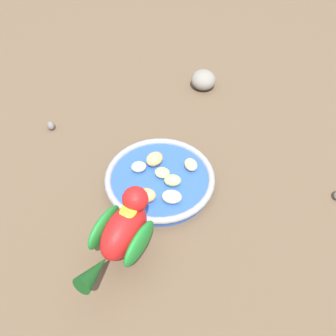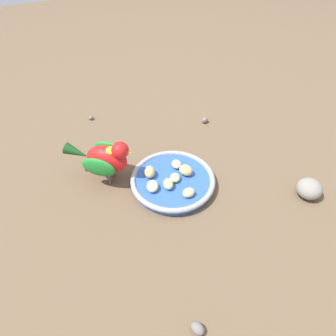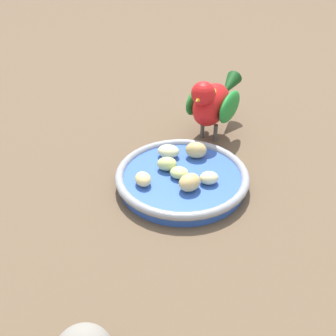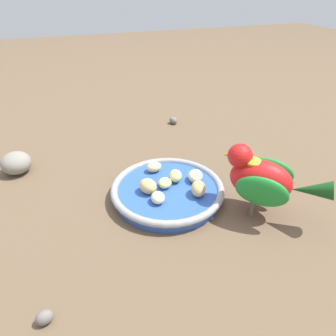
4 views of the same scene
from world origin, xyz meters
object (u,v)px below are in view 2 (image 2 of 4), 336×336
object	(u,v)px
apple_piece_2	(150,172)
apple_piece_4	(189,193)
apple_piece_6	(168,184)
pebble_2	(205,120)
pebble_0	(198,328)
apple_piece_0	(176,164)
parrot	(105,158)
pebble_1	(91,118)
rock_large	(309,189)
apple_piece_5	(175,177)
apple_piece_1	(186,170)
feeding_bowl	(173,181)
apple_piece_3	(152,185)

from	to	relation	value
apple_piece_2	apple_piece_4	bearing A→B (deg)	-63.34
apple_piece_6	pebble_2	size ratio (longest dim) A/B	1.50
apple_piece_4	pebble_0	world-z (taller)	apple_piece_4
apple_piece_0	apple_piece_2	size ratio (longest dim) A/B	0.83
apple_piece_0	pebble_2	world-z (taller)	apple_piece_0
apple_piece_4	parrot	xyz separation A→B (m)	(-0.15, 0.17, 0.05)
apple_piece_2	pebble_1	size ratio (longest dim) A/B	2.21
apple_piece_6	pebble_2	world-z (taller)	apple_piece_6
apple_piece_0	apple_piece_2	distance (m)	0.08
pebble_2	pebble_0	bearing A→B (deg)	-125.12
pebble_1	rock_large	bearing A→B (deg)	-57.51
pebble_0	pebble_2	world-z (taller)	same
apple_piece_5	pebble_2	size ratio (longest dim) A/B	1.37
apple_piece_1	pebble_1	bearing A→B (deg)	108.70
apple_piece_0	apple_piece_4	xyz separation A→B (m)	(-0.02, -0.10, 0.00)
feeding_bowl	pebble_0	distance (m)	0.36
apple_piece_4	apple_piece_5	bearing A→B (deg)	92.99
apple_piece_2	feeding_bowl	bearing A→B (deg)	-39.91
pebble_1	apple_piece_6	bearing A→B (deg)	-80.25
feeding_bowl	apple_piece_3	size ratio (longest dim) A/B	5.85
apple_piece_4	pebble_1	size ratio (longest dim) A/B	1.91
apple_piece_1	apple_piece_3	distance (m)	0.10
rock_large	apple_piece_4	bearing A→B (deg)	154.98
apple_piece_2	parrot	distance (m)	0.12
parrot	apple_piece_1	bearing A→B (deg)	14.66
apple_piece_5	parrot	distance (m)	0.18
apple_piece_4	pebble_1	world-z (taller)	apple_piece_4
parrot	pebble_2	bearing A→B (deg)	58.46
apple_piece_6	pebble_0	distance (m)	0.33
apple_piece_6	rock_large	distance (m)	0.36
apple_piece_4	parrot	world-z (taller)	parrot
apple_piece_5	apple_piece_6	world-z (taller)	apple_piece_6
apple_piece_1	apple_piece_6	bearing A→B (deg)	-163.14
apple_piece_1	apple_piece_5	size ratio (longest dim) A/B	1.21
rock_large	pebble_2	bearing A→B (deg)	97.09
feeding_bowl	apple_piece_6	world-z (taller)	apple_piece_6
apple_piece_5	apple_piece_4	bearing A→B (deg)	-87.01
pebble_0	pebble_2	bearing A→B (deg)	54.88
apple_piece_2	apple_piece_5	world-z (taller)	apple_piece_2
apple_piece_2	apple_piece_5	xyz separation A→B (m)	(0.05, -0.04, -0.01)
apple_piece_0	pebble_2	distance (m)	0.26
apple_piece_2	pebble_1	world-z (taller)	apple_piece_2
apple_piece_2	pebble_1	bearing A→B (deg)	97.68
feeding_bowl	apple_piece_1	bearing A→B (deg)	-0.16
apple_piece_4	apple_piece_5	world-z (taller)	apple_piece_4
feeding_bowl	apple_piece_6	xyz separation A→B (m)	(-0.02, -0.02, 0.02)
apple_piece_0	apple_piece_1	size ratio (longest dim) A/B	0.82
apple_piece_6	pebble_2	xyz separation A→B (m)	(0.26, 0.22, -0.02)
pebble_0	apple_piece_5	bearing A→B (deg)	66.99
apple_piece_2	apple_piece_6	bearing A→B (deg)	-68.31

